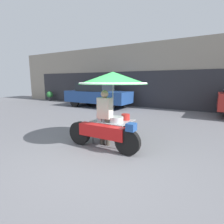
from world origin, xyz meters
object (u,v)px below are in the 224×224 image
(vendor_motorcycle_cart, at_px, (112,89))
(vendor_person, at_px, (105,115))
(potted_plant, at_px, (50,95))
(parked_car, at_px, (97,95))

(vendor_motorcycle_cart, bearing_deg, vendor_person, -120.23)
(vendor_motorcycle_cart, height_order, vendor_person, vendor_motorcycle_cart)
(vendor_person, height_order, potted_plant, vendor_person)
(potted_plant, bearing_deg, vendor_person, -33.74)
(parked_car, bearing_deg, vendor_motorcycle_cart, -51.78)
(vendor_motorcycle_cart, height_order, parked_car, vendor_motorcycle_cart)
(vendor_motorcycle_cart, bearing_deg, parked_car, 128.22)
(vendor_motorcycle_cart, bearing_deg, potted_plant, 147.28)
(vendor_motorcycle_cart, xyz_separation_m, vendor_person, (-0.11, -0.19, -0.70))
(vendor_motorcycle_cart, relative_size, parked_car, 0.47)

